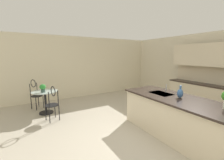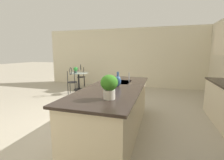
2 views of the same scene
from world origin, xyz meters
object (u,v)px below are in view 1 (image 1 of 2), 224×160
at_px(chair_near_window, 52,102).
at_px(potted_plant_on_table, 43,88).
at_px(chair_by_island, 36,93).
at_px(bistro_table, 45,100).
at_px(vase_on_counter, 180,93).

relative_size(chair_near_window, potted_plant_on_table, 4.09).
xyz_separation_m(chair_by_island, potted_plant_on_table, (0.81, 0.18, 0.31)).
height_order(bistro_table, chair_by_island, chair_by_island).
bearing_deg(chair_near_window, chair_by_island, -166.06).
bearing_deg(bistro_table, chair_by_island, -160.59).
height_order(chair_by_island, vase_on_counter, vase_on_counter).
bearing_deg(vase_on_counter, potted_plant_on_table, -138.44).
height_order(chair_by_island, potted_plant_on_table, chair_by_island).
height_order(bistro_table, chair_near_window, chair_near_window).
bearing_deg(chair_near_window, vase_on_counter, 46.33).
relative_size(chair_by_island, potted_plant_on_table, 4.09).
distance_m(chair_by_island, potted_plant_on_table, 0.89).
relative_size(bistro_table, chair_near_window, 0.77).
relative_size(bistro_table, chair_by_island, 0.77).
bearing_deg(bistro_table, vase_on_counter, 39.70).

